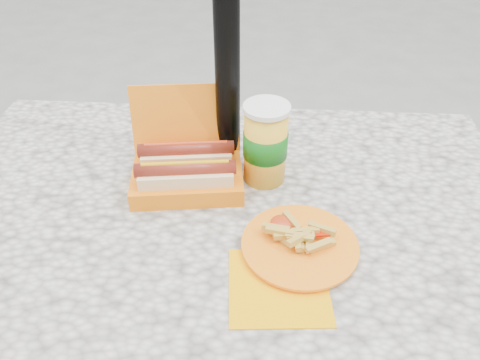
# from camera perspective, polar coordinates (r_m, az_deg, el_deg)

# --- Properties ---
(picnic_table) EXTENTS (1.20, 0.80, 0.75)m
(picnic_table) POSITION_cam_1_polar(r_m,az_deg,el_deg) (1.00, -2.04, -7.97)
(picnic_table) COLOR beige
(picnic_table) RESTS_ON ground
(umbrella_pole) EXTENTS (0.05, 0.05, 2.20)m
(umbrella_pole) POSITION_cam_1_polar(r_m,az_deg,el_deg) (0.89, -1.70, 21.11)
(umbrella_pole) COLOR black
(umbrella_pole) RESTS_ON ground
(hotdog_box) EXTENTS (0.25, 0.21, 0.18)m
(hotdog_box) POSITION_cam_1_polar(r_m,az_deg,el_deg) (0.96, -6.48, 1.40)
(hotdog_box) COLOR orange
(hotdog_box) RESTS_ON picnic_table
(fries_plate) EXTENTS (0.23, 0.28, 0.04)m
(fries_plate) POSITION_cam_1_polar(r_m,az_deg,el_deg) (0.84, 7.03, -8.06)
(fries_plate) COLOR #F9A600
(fries_plate) RESTS_ON picnic_table
(soda_cup) EXTENTS (0.09, 0.09, 0.17)m
(soda_cup) POSITION_cam_1_polar(r_m,az_deg,el_deg) (0.95, 3.11, 4.47)
(soda_cup) COLOR yellow
(soda_cup) RESTS_ON picnic_table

